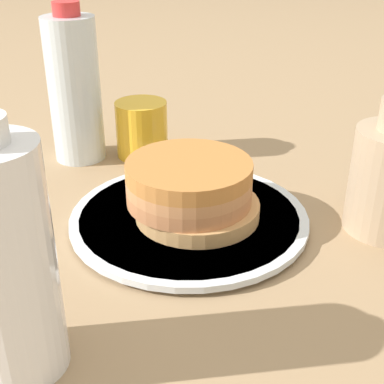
{
  "coord_description": "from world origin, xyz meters",
  "views": [
    {
      "loc": [
        0.33,
        0.4,
        0.31
      ],
      "look_at": [
        -0.0,
        0.0,
        0.04
      ],
      "focal_mm": 50.0,
      "sensor_mm": 36.0,
      "label": 1
    }
  ],
  "objects": [
    {
      "name": "water_bottle_near",
      "position": [
        -0.0,
        -0.24,
        0.1
      ],
      "size": [
        0.07,
        0.07,
        0.21
      ],
      "color": "silver",
      "rests_on": "ground_plane"
    },
    {
      "name": "juice_glass",
      "position": [
        -0.07,
        -0.19,
        0.04
      ],
      "size": [
        0.07,
        0.07,
        0.08
      ],
      "color": "yellow",
      "rests_on": "ground_plane"
    },
    {
      "name": "plate",
      "position": [
        -0.0,
        0.0,
        0.01
      ],
      "size": [
        0.26,
        0.26,
        0.01
      ],
      "color": "silver",
      "rests_on": "ground_plane"
    },
    {
      "name": "ground_plane",
      "position": [
        0.0,
        0.0,
        0.0
      ],
      "size": [
        4.0,
        4.0,
        0.0
      ],
      "primitive_type": "plane",
      "color": "#9E7F5B"
    },
    {
      "name": "water_bottle_mid",
      "position": [
        0.23,
        0.08,
        0.09
      ],
      "size": [
        0.07,
        0.07,
        0.2
      ],
      "color": "white",
      "rests_on": "ground_plane"
    },
    {
      "name": "pancake_stack",
      "position": [
        -0.0,
        0.0,
        0.04
      ],
      "size": [
        0.15,
        0.15,
        0.06
      ],
      "color": "tan",
      "rests_on": "plate"
    }
  ]
}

